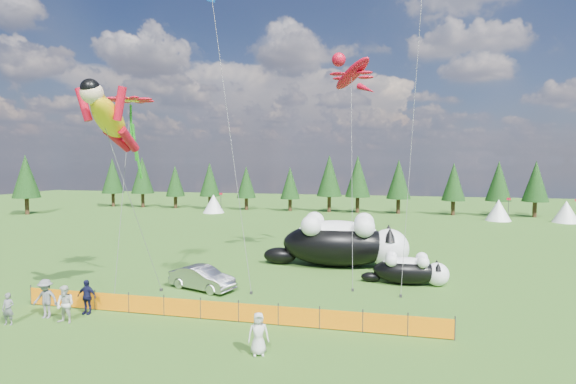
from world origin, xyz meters
name	(u,v)px	position (x,y,z in m)	size (l,w,h in m)	color
ground	(240,302)	(0.00, 0.00, 0.00)	(160.00, 160.00, 0.00)	#0E3D0B
safety_fence	(219,311)	(0.00, -3.00, 0.50)	(22.06, 0.06, 1.10)	#262626
tree_line	(336,186)	(0.00, 45.00, 4.00)	(90.00, 4.00, 8.00)	black
festival_tents	(412,208)	(11.00, 40.00, 1.40)	(50.00, 3.20, 2.80)	white
cat_large	(343,242)	(4.77, 9.81, 1.87)	(10.90, 4.29, 3.93)	black
cat_small	(410,270)	(9.42, 5.89, 0.94)	(5.50, 1.96, 1.99)	black
car	(202,278)	(-3.03, 1.82, 0.71)	(1.51, 4.32, 1.42)	#A3A3A8
spectator_a	(8,309)	(-9.69, -5.82, 0.78)	(0.57, 0.37, 1.55)	slate
spectator_b	(65,305)	(-7.16, -5.02, 0.92)	(0.90, 0.53, 1.85)	silver
spectator_c	(87,297)	(-7.04, -3.60, 0.89)	(1.05, 0.54, 1.79)	black
spectator_d	(46,299)	(-8.64, -4.60, 0.98)	(1.27, 0.66, 1.97)	slate
spectator_e	(258,334)	(3.01, -6.32, 0.87)	(0.85, 0.56, 1.75)	silver
superhero_kite	(109,118)	(-6.41, -2.22, 10.13)	(5.07, 5.90, 12.36)	#E4B20C
gecko_kite	(352,74)	(5.11, 11.79, 14.53)	(6.63, 12.04, 16.84)	red
flower_kite	(130,102)	(-7.47, 1.53, 11.45)	(3.16, 4.36, 11.83)	red
diamond_kite_a	(213,9)	(-3.79, 5.95, 18.17)	(4.72, 5.16, 20.29)	#0B45B0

